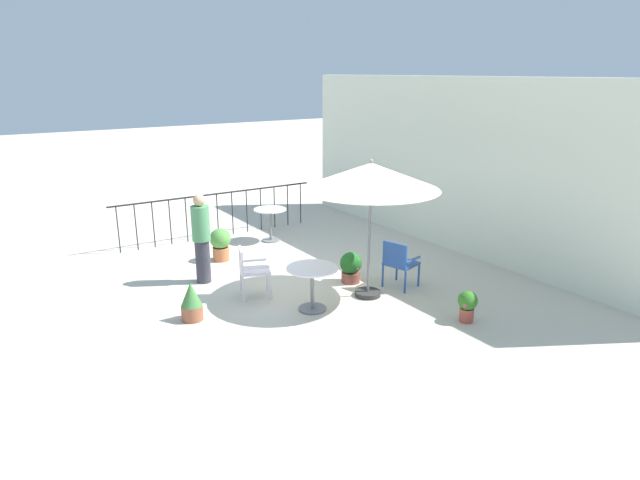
# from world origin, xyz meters

# --- Properties ---
(ground_plane) EXTENTS (60.00, 60.00, 0.00)m
(ground_plane) POSITION_xyz_m (0.00, 0.00, 0.00)
(ground_plane) COLOR beige
(villa_facade) EXTENTS (9.91, 0.30, 3.55)m
(villa_facade) POSITION_xyz_m (0.00, 3.89, 1.78)
(villa_facade) COLOR silver
(villa_facade) RESTS_ON ground
(terrace_railing) EXTENTS (0.03, 4.77, 1.01)m
(terrace_railing) POSITION_xyz_m (-3.60, 0.00, 0.68)
(terrace_railing) COLOR black
(terrace_railing) RESTS_ON ground
(patio_umbrella_0) EXTENTS (2.24, 2.24, 2.32)m
(patio_umbrella_0) POSITION_xyz_m (1.06, 0.72, 2.03)
(patio_umbrella_0) COLOR #2D2D2D
(patio_umbrella_0) RESTS_ON ground
(cafe_table_0) EXTENTS (0.82, 0.82, 0.71)m
(cafe_table_0) POSITION_xyz_m (1.03, -0.37, 0.50)
(cafe_table_0) COLOR white
(cafe_table_0) RESTS_ON ground
(cafe_table_1) EXTENTS (0.72, 0.72, 0.74)m
(cafe_table_1) POSITION_xyz_m (-2.64, 0.85, 0.51)
(cafe_table_1) COLOR silver
(cafe_table_1) RESTS_ON ground
(patio_chair_0) EXTENTS (0.61, 0.60, 0.86)m
(patio_chair_0) POSITION_xyz_m (1.06, 1.39, 0.50)
(patio_chair_0) COLOR #274C99
(patio_chair_0) RESTS_ON ground
(patio_chair_1) EXTENTS (0.56, 0.60, 0.86)m
(patio_chair_1) POSITION_xyz_m (0.03, -0.96, 0.51)
(patio_chair_1) COLOR silver
(patio_chair_1) RESTS_ON ground
(potted_plant_0) EXTENTS (0.42, 0.40, 0.56)m
(potted_plant_0) POSITION_xyz_m (0.39, 0.86, 0.30)
(potted_plant_0) COLOR brown
(potted_plant_0) RESTS_ON ground
(potted_plant_1) EXTENTS (0.42, 0.42, 0.66)m
(potted_plant_1) POSITION_xyz_m (-2.01, -0.62, 0.36)
(potted_plant_1) COLOR #B9643D
(potted_plant_1) RESTS_ON ground
(potted_plant_2) EXTENTS (0.30, 0.30, 0.49)m
(potted_plant_2) POSITION_xyz_m (2.68, 1.36, 0.28)
(potted_plant_2) COLOR #A84A3C
(potted_plant_2) RESTS_ON ground
(potted_plant_3) EXTENTS (0.33, 0.33, 0.61)m
(potted_plant_3) POSITION_xyz_m (0.35, -2.11, 0.30)
(potted_plant_3) COLOR #94533A
(potted_plant_3) RESTS_ON ground
(standing_person) EXTENTS (0.44, 0.44, 1.62)m
(standing_person) POSITION_xyz_m (-1.07, -1.36, 0.83)
(standing_person) COLOR #33333D
(standing_person) RESTS_ON ground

